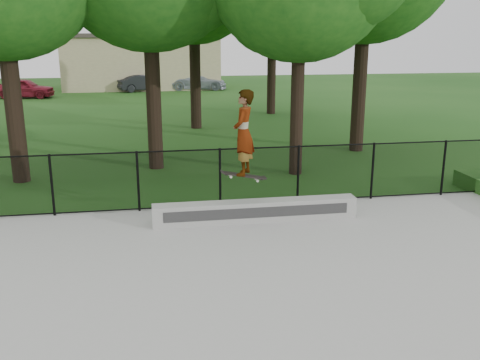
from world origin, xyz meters
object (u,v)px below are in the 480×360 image
(car_a, at_px, (24,88))
(car_b, at_px, (143,83))
(grind_ledge, at_px, (256,211))
(skater_airborne, at_px, (244,134))
(car_c, at_px, (196,81))

(car_a, distance_m, car_b, 8.61)
(car_a, bearing_deg, grind_ledge, -151.67)
(car_a, distance_m, skater_airborne, 29.50)
(grind_ledge, height_order, car_b, car_b)
(grind_ledge, relative_size, car_b, 1.36)
(car_c, distance_m, skater_airborne, 31.23)
(car_a, bearing_deg, car_b, -61.71)
(car_a, height_order, car_b, car_a)
(grind_ledge, relative_size, car_c, 1.09)
(car_c, bearing_deg, skater_airborne, -178.57)
(car_b, relative_size, car_c, 0.80)
(car_c, bearing_deg, grind_ledge, -178.00)
(car_b, distance_m, car_c, 4.14)
(grind_ledge, distance_m, car_c, 31.04)
(car_a, xyz_separation_m, car_c, (12.14, 3.57, 0.01))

